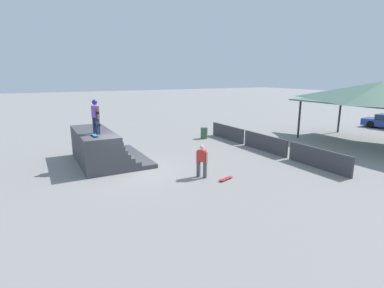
# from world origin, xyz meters

# --- Properties ---
(ground_plane) EXTENTS (160.00, 160.00, 0.00)m
(ground_plane) POSITION_xyz_m (0.00, 0.00, 0.00)
(ground_plane) COLOR gray
(quarter_pipe_ramp) EXTENTS (5.07, 3.57, 1.81)m
(quarter_pipe_ramp) POSITION_xyz_m (-2.30, -0.73, 0.79)
(quarter_pipe_ramp) COLOR #424247
(quarter_pipe_ramp) RESTS_ON ground
(skater_on_deck) EXTENTS (0.76, 0.32, 1.75)m
(skater_on_deck) POSITION_xyz_m (-1.38, -1.05, 2.82)
(skater_on_deck) COLOR #1E2347
(skater_on_deck) RESTS_ON quarter_pipe_ramp
(skateboard_on_deck) EXTENTS (0.81, 0.25, 0.09)m
(skateboard_on_deck) POSITION_xyz_m (-0.73, -1.28, 1.86)
(skateboard_on_deck) COLOR red
(skateboard_on_deck) RESTS_ON quarter_pipe_ramp
(bystander_walking) EXTENTS (0.57, 0.45, 1.57)m
(bystander_walking) POSITION_xyz_m (2.55, 2.93, 0.87)
(bystander_walking) COLOR #4C4C51
(bystander_walking) RESTS_ON ground
(skateboard_on_ground) EXTENTS (0.45, 0.86, 0.09)m
(skateboard_on_ground) POSITION_xyz_m (3.43, 3.70, 0.06)
(skateboard_on_ground) COLOR blue
(skateboard_on_ground) RESTS_ON ground
(barrier_fence) EXTENTS (12.10, 0.12, 1.05)m
(barrier_fence) POSITION_xyz_m (0.08, 9.02, 0.53)
(barrier_fence) COLOR #3D3D42
(barrier_fence) RESTS_ON ground
(pavilion_shelter) EXTENTS (10.83, 5.61, 4.37)m
(pavilion_shelter) POSITION_xyz_m (2.70, 16.58, 3.61)
(pavilion_shelter) COLOR #2D2D33
(pavilion_shelter) RESTS_ON ground
(trash_bin) EXTENTS (0.52, 0.52, 0.85)m
(trash_bin) POSITION_xyz_m (-5.11, 7.59, 0.42)
(trash_bin) COLOR #385B3D
(trash_bin) RESTS_ON ground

